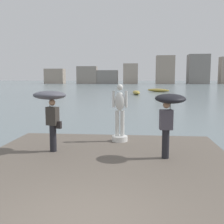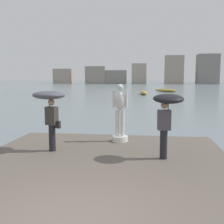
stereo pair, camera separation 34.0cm
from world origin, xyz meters
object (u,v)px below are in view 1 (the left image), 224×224
at_px(onlooker_right, 169,108).
at_px(boat_far, 158,90).
at_px(onlooker_left, 50,103).
at_px(statue_white_figure, 120,118).
at_px(boat_rightward, 136,93).

xyz_separation_m(onlooker_right, boat_far, (2.94, 46.92, -1.60)).
xyz_separation_m(onlooker_left, boat_far, (6.71, 46.45, -1.70)).
relative_size(statue_white_figure, onlooker_left, 1.09).
relative_size(statue_white_figure, onlooker_right, 1.10).
bearing_deg(onlooker_left, boat_far, 81.78).
bearing_deg(onlooker_right, boat_far, 86.41).
height_order(statue_white_figure, onlooker_right, statue_white_figure).
height_order(boat_far, boat_rightward, boat_rightward).
height_order(onlooker_right, boat_far, onlooker_right).
relative_size(boat_far, boat_rightward, 1.15).
bearing_deg(boat_rightward, statue_white_figure, -90.57).
relative_size(statue_white_figure, boat_far, 0.47).
distance_m(onlooker_right, boat_far, 47.04).
xyz_separation_m(onlooker_left, onlooker_right, (3.77, -0.47, -0.10)).
bearing_deg(boat_far, statue_white_figure, -95.79).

